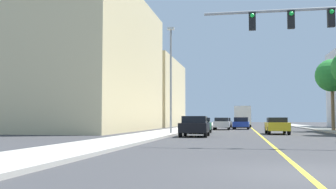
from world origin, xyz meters
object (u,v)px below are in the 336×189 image
(car_black, at_px, (195,126))
(car_green, at_px, (201,125))
(street_lamp, at_px, (171,75))
(delivery_truck, at_px, (243,116))
(car_blue, at_px, (241,123))
(car_silver, at_px, (222,123))
(palm_far, at_px, (332,76))
(car_gray, at_px, (226,122))
(car_yellow, at_px, (277,125))

(car_black, bearing_deg, car_green, -88.92)
(street_lamp, bearing_deg, car_black, -47.49)
(car_green, height_order, car_black, car_black)
(car_green, relative_size, delivery_truck, 0.44)
(street_lamp, bearing_deg, car_blue, 72.93)
(car_silver, xyz_separation_m, car_blue, (2.26, 2.37, 0.01))
(car_black, relative_size, delivery_truck, 0.43)
(palm_far, distance_m, car_gray, 22.76)
(palm_far, height_order, car_silver, palm_far)
(car_green, height_order, car_silver, car_silver)
(car_green, bearing_deg, car_yellow, 173.19)
(palm_far, xyz_separation_m, car_silver, (-11.27, 5.27, -4.86))
(car_gray, xyz_separation_m, delivery_truck, (2.66, 0.22, 0.93))
(palm_far, distance_m, car_green, 14.98)
(car_yellow, xyz_separation_m, delivery_truck, (-2.62, 26.52, 0.93))
(car_black, height_order, delivery_truck, delivery_truck)
(street_lamp, bearing_deg, delivery_truck, 78.85)
(car_blue, bearing_deg, car_yellow, -76.11)
(delivery_truck, bearing_deg, car_gray, -173.84)
(street_lamp, relative_size, car_black, 2.24)
(car_silver, height_order, car_blue, car_blue)
(palm_far, relative_size, car_green, 1.84)
(palm_far, height_order, car_yellow, palm_far)
(car_green, xyz_separation_m, car_silver, (1.33, 11.74, 0.00))
(car_gray, height_order, delivery_truck, delivery_truck)
(street_lamp, distance_m, palm_far, 18.00)
(street_lamp, relative_size, car_blue, 1.93)
(car_silver, distance_m, car_blue, 3.28)
(car_green, xyz_separation_m, delivery_truck, (3.90, 25.82, 0.93))
(car_silver, relative_size, car_blue, 1.00)
(palm_far, distance_m, car_black, 18.54)
(palm_far, bearing_deg, car_silver, 154.94)
(car_silver, height_order, car_black, car_black)
(palm_far, distance_m, car_yellow, 10.58)
(car_silver, bearing_deg, car_gray, 90.66)
(palm_far, bearing_deg, car_gray, 120.71)
(car_silver, height_order, delivery_truck, delivery_truck)
(car_green, distance_m, car_black, 6.46)
(car_silver, bearing_deg, car_black, -93.22)
(car_green, height_order, car_yellow, car_yellow)
(street_lamp, relative_size, car_silver, 1.93)
(delivery_truck, bearing_deg, car_yellow, -83.01)
(car_gray, bearing_deg, car_green, -91.95)
(car_black, bearing_deg, car_silver, -94.36)
(car_silver, distance_m, car_gray, 13.85)
(car_yellow, bearing_deg, car_blue, 100.55)
(car_black, distance_m, delivery_truck, 32.49)
(car_black, bearing_deg, car_blue, -100.17)
(palm_far, xyz_separation_m, car_gray, (-11.36, 19.12, -4.86))
(car_gray, bearing_deg, palm_far, -58.47)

